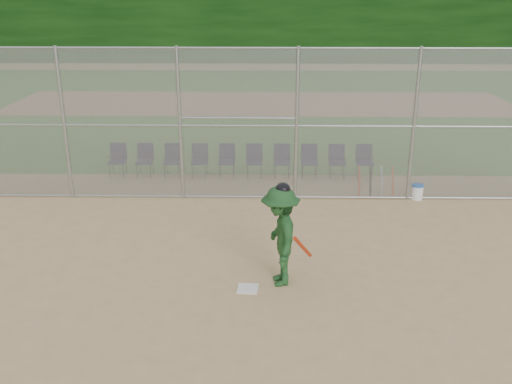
{
  "coord_description": "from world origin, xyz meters",
  "views": [
    {
      "loc": [
        0.2,
        -9.32,
        5.43
      ],
      "look_at": [
        0.0,
        2.5,
        1.1
      ],
      "focal_mm": 40.0,
      "sensor_mm": 36.0,
      "label": 1
    }
  ],
  "objects_px": {
    "batter_at_plate": "(280,236)",
    "water_cooler": "(417,192)",
    "home_plate": "(248,288)",
    "chair_0": "(117,161)"
  },
  "relations": [
    {
      "from": "water_cooler",
      "to": "chair_0",
      "type": "xyz_separation_m",
      "value": [
        -8.47,
        1.8,
        0.27
      ]
    },
    {
      "from": "water_cooler",
      "to": "chair_0",
      "type": "bearing_deg",
      "value": 167.99
    },
    {
      "from": "water_cooler",
      "to": "batter_at_plate",
      "type": "bearing_deg",
      "value": -129.35
    },
    {
      "from": "batter_at_plate",
      "to": "chair_0",
      "type": "relative_size",
      "value": 2.12
    },
    {
      "from": "batter_at_plate",
      "to": "water_cooler",
      "type": "bearing_deg",
      "value": 50.65
    },
    {
      "from": "chair_0",
      "to": "water_cooler",
      "type": "bearing_deg",
      "value": -12.01
    },
    {
      "from": "home_plate",
      "to": "water_cooler",
      "type": "bearing_deg",
      "value": 48.04
    },
    {
      "from": "home_plate",
      "to": "batter_at_plate",
      "type": "bearing_deg",
      "value": 23.88
    },
    {
      "from": "batter_at_plate",
      "to": "water_cooler",
      "type": "height_order",
      "value": "batter_at_plate"
    },
    {
      "from": "batter_at_plate",
      "to": "water_cooler",
      "type": "distance_m",
      "value": 6.01
    }
  ]
}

